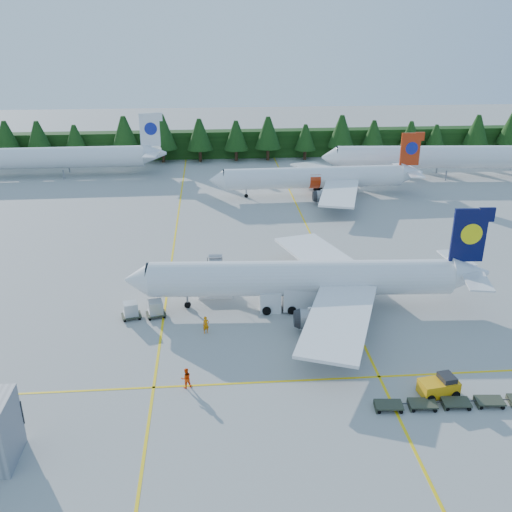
{
  "coord_description": "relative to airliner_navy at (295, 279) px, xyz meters",
  "views": [
    {
      "loc": [
        -8.43,
        -47.78,
        29.72
      ],
      "look_at": [
        -3.42,
        14.42,
        3.5
      ],
      "focal_mm": 40.0,
      "sensor_mm": 36.0,
      "label": 1
    }
  ],
  "objects": [
    {
      "name": "airliner_far_right",
      "position": [
        33.98,
        53.27,
        0.69
      ],
      "size": [
        44.79,
        7.15,
        13.02
      ],
      "rotation": [
        0.0,
        0.0,
        -0.07
      ],
      "color": "silver",
      "rests_on": "ground"
    },
    {
      "name": "taxi_stripe_cross",
      "position": [
        -0.31,
        -13.95,
        -3.38
      ],
      "size": [
        80.0,
        0.25,
        0.01
      ],
      "primitive_type": "cube",
      "color": "yellow",
      "rests_on": "ground"
    },
    {
      "name": "airliner_navy",
      "position": [
        0.0,
        0.0,
        0.0
      ],
      "size": [
        38.77,
        31.84,
        11.27
      ],
      "rotation": [
        0.0,
        0.0,
        -0.06
      ],
      "color": "silver",
      "rests_on": "ground"
    },
    {
      "name": "crew_c",
      "position": [
        3.12,
        -6.88,
        -2.49
      ],
      "size": [
        0.78,
        0.89,
        1.79
      ],
      "primitive_type": "imported",
      "rotation": [
        0.0,
        0.0,
        1.1
      ],
      "color": "orange",
      "rests_on": "ground"
    },
    {
      "name": "ground",
      "position": [
        -0.31,
        -7.95,
        -3.39
      ],
      "size": [
        320.0,
        320.0,
        0.0
      ],
      "primitive_type": "plane",
      "color": "#A0A09B",
      "rests_on": "ground"
    },
    {
      "name": "taxi_stripe_b",
      "position": [
        5.69,
        12.05,
        -3.38
      ],
      "size": [
        0.25,
        120.0,
        0.01
      ],
      "primitive_type": "cube",
      "color": "yellow",
      "rests_on": "ground"
    },
    {
      "name": "service_truck",
      "position": [
        -0.54,
        -0.53,
        -1.8
      ],
      "size": [
        6.66,
        2.58,
        3.2
      ],
      "rotation": [
        0.0,
        0.0,
        -0.02
      ],
      "color": "silver",
      "rests_on": "ground"
    },
    {
      "name": "treeline_hedge",
      "position": [
        -0.31,
        74.05,
        -0.39
      ],
      "size": [
        220.0,
        4.0,
        6.0
      ],
      "primitive_type": "cube",
      "color": "black",
      "rests_on": "ground"
    },
    {
      "name": "baggage_tug",
      "position": [
        10.01,
        -16.89,
        -2.54
      ],
      "size": [
        3.45,
        2.22,
        1.72
      ],
      "rotation": [
        0.0,
        0.0,
        0.16
      ],
      "color": "orange",
      "rests_on": "ground"
    },
    {
      "name": "airliner_far_left",
      "position": [
        -41.19,
        59.75,
        0.45
      ],
      "size": [
        42.02,
        4.75,
        12.22
      ],
      "rotation": [
        0.0,
        0.0,
        0.01
      ],
      "color": "silver",
      "rests_on": "ground"
    },
    {
      "name": "crew_a",
      "position": [
        -9.75,
        -5.01,
        -2.46
      ],
      "size": [
        0.79,
        0.66,
        1.85
      ],
      "primitive_type": "imported",
      "rotation": [
        0.0,
        0.0,
        0.38
      ],
      "color": "orange",
      "rests_on": "ground"
    },
    {
      "name": "airstairs",
      "position": [
        -8.65,
        3.74,
        -2.63
      ],
      "size": [
        3.93,
        5.34,
        3.48
      ],
      "rotation": [
        0.0,
        0.0,
        -0.03
      ],
      "color": "silver",
      "rests_on": "ground"
    },
    {
      "name": "dolly_train",
      "position": [
        10.85,
        -18.55,
        -2.96
      ],
      "size": [
        13.7,
        1.77,
        0.13
      ],
      "rotation": [
        0.0,
        0.0,
        -0.08
      ],
      "color": "#333828",
      "rests_on": "ground"
    },
    {
      "name": "airliner_red",
      "position": [
        8.83,
        42.0,
        -0.1
      ],
      "size": [
        37.59,
        30.92,
        10.93
      ],
      "rotation": [
        0.0,
        0.0,
        0.02
      ],
      "color": "silver",
      "rests_on": "ground"
    },
    {
      "name": "uld_pair",
      "position": [
        -16.4,
        -1.23,
        -2.34
      ],
      "size": [
        4.92,
        2.11,
        1.55
      ],
      "rotation": [
        0.0,
        0.0,
        0.23
      ],
      "color": "#333828",
      "rests_on": "ground"
    },
    {
      "name": "taxi_stripe_a",
      "position": [
        -14.31,
        12.05,
        -3.38
      ],
      "size": [
        0.25,
        120.0,
        0.01
      ],
      "primitive_type": "cube",
      "color": "yellow",
      "rests_on": "ground"
    },
    {
      "name": "crew_b",
      "position": [
        -11.45,
        -14.15,
        -2.44
      ],
      "size": [
        1.08,
        0.94,
        1.89
      ],
      "primitive_type": "imported",
      "rotation": [
        0.0,
        0.0,
        3.42
      ],
      "color": "#F33E05",
      "rests_on": "ground"
    }
  ]
}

